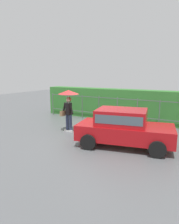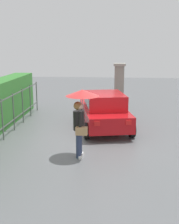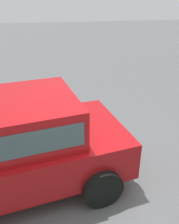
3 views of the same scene
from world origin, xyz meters
name	(u,v)px [view 1 (image 1 of 3)]	position (x,y,z in m)	size (l,w,h in m)	color
ground_plane	(95,138)	(0.00, 0.00, 0.00)	(40.00, 40.00, 0.00)	slate
car	(124,126)	(1.47, -0.35, 0.80)	(3.95, 2.43, 1.48)	#B71116
pedestrian	(68,101)	(-1.60, 0.25, 1.54)	(1.00, 1.00, 2.07)	#2D3856
fence_section	(117,109)	(-0.24, 3.22, 0.82)	(9.57, 0.05, 1.50)	#59605B
hedge_row	(122,105)	(-0.24, 4.00, 0.95)	(10.52, 0.90, 1.90)	#387F33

